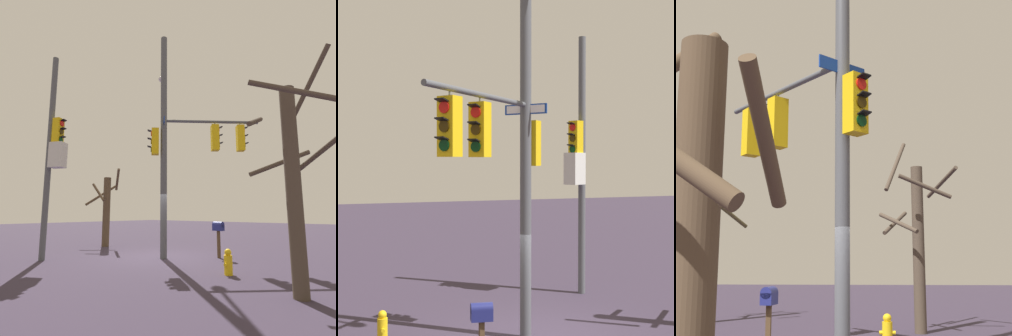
{
  "view_description": "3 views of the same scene",
  "coord_description": "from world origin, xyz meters",
  "views": [
    {
      "loc": [
        -8.26,
        -7.74,
        1.77
      ],
      "look_at": [
        0.08,
        -0.41,
        3.59
      ],
      "focal_mm": 29.08,
      "sensor_mm": 36.0,
      "label": 1
    },
    {
      "loc": [
        11.27,
        -4.59,
        4.28
      ],
      "look_at": [
        0.05,
        -0.93,
        4.08
      ],
      "focal_mm": 54.62,
      "sensor_mm": 36.0,
      "label": 2
    },
    {
      "loc": [
        -0.71,
        8.41,
        1.84
      ],
      "look_at": [
        -0.18,
        -0.18,
        3.52
      ],
      "focal_mm": 53.18,
      "sensor_mm": 36.0,
      "label": 3
    }
  ],
  "objects": [
    {
      "name": "bare_tree_across_street",
      "position": [
        0.71,
        4.6,
        2.0
      ],
      "size": [
        1.79,
        1.96,
        4.14
      ],
      "color": "brown",
      "rests_on": "ground"
    },
    {
      "name": "bare_tree_corner",
      "position": [
        4.85,
        -8.13,
        2.7
      ],
      "size": [
        2.46,
        2.44,
        5.01
      ],
      "color": "#4E452A",
      "rests_on": "ground"
    },
    {
      "name": "fire_hydrant",
      "position": [
        -0.98,
        -3.65,
        0.34
      ],
      "size": [
        0.38,
        0.24,
        0.73
      ],
      "color": "yellow",
      "rests_on": "ground"
    },
    {
      "name": "main_signal_pole_assembly",
      "position": [
        0.4,
        -0.72,
        5.05
      ],
      "size": [
        3.42,
        5.34,
        9.41
      ],
      "rotation": [
        0.0,
        0.0,
        5.49
      ],
      "color": "#4C4F54",
      "rests_on": "ground"
    },
    {
      "name": "bare_tree_behind_pole",
      "position": [
        -1.91,
        -5.87,
        2.6
      ],
      "size": [
        2.25,
        2.22,
        5.58
      ],
      "color": "#493C30",
      "rests_on": "ground"
    },
    {
      "name": "mailbox",
      "position": [
        1.45,
        -1.9,
        1.11
      ],
      "size": [
        0.29,
        0.47,
        1.41
      ],
      "rotation": [
        0.0,
        0.0,
        6.16
      ],
      "color": "#4C3823",
      "rests_on": "ground"
    }
  ]
}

